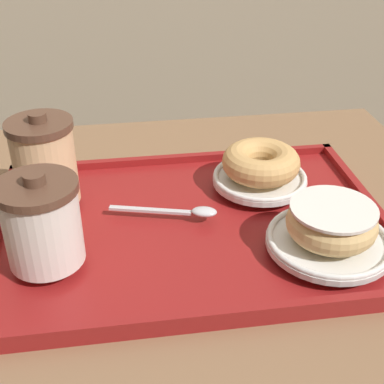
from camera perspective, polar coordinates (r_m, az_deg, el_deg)
cafe_table at (r=0.88m, az=0.59°, el=-12.94°), size 0.82×0.72×0.73m
serving_tray at (r=0.74m, az=0.00°, el=-3.75°), size 0.53×0.38×0.02m
coffee_cup_front at (r=0.65m, az=-15.72°, el=-3.10°), size 0.10×0.10×0.12m
coffee_cup_rear at (r=0.77m, az=-15.46°, el=3.16°), size 0.09×0.09×0.13m
plate_with_chocolate_donut at (r=0.70m, az=14.36°, el=-5.06°), size 0.16×0.16×0.01m
donut_chocolate_glazed at (r=0.68m, az=14.68°, el=-3.10°), size 0.11×0.11×0.04m
plate_with_plain_donut at (r=0.81m, az=7.24°, el=1.47°), size 0.14×0.14×0.01m
donut_plain at (r=0.80m, az=7.37°, el=3.18°), size 0.12×0.12×0.04m
spoon at (r=0.73m, az=-0.44°, el=-2.07°), size 0.15×0.05×0.01m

